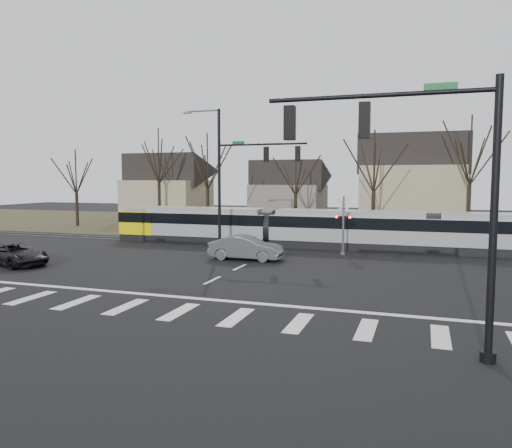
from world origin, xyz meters
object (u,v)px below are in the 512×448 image
(rail_crossing_signal, at_px, (343,227))
(tram, at_px, (347,228))
(sedan, at_px, (246,248))
(suv, at_px, (15,254))

(rail_crossing_signal, bearing_deg, tram, 93.71)
(sedan, relative_size, suv, 0.92)
(sedan, bearing_deg, suv, 115.73)
(sedan, relative_size, rail_crossing_signal, 1.19)
(tram, distance_m, sedan, 9.09)
(tram, relative_size, rail_crossing_signal, 9.38)
(suv, height_order, rail_crossing_signal, rail_crossing_signal)
(tram, distance_m, rail_crossing_signal, 3.23)
(tram, bearing_deg, suv, -142.74)
(tram, height_order, sedan, tram)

